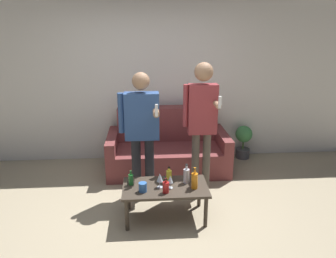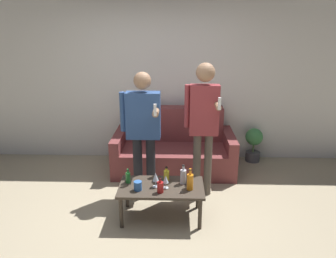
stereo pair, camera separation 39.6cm
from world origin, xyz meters
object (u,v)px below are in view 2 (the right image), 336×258
at_px(coffee_table, 161,190).
at_px(person_standing_left, 143,125).
at_px(couch, 174,149).
at_px(person_standing_right, 204,118).
at_px(bottle_orange, 183,176).

xyz_separation_m(coffee_table, person_standing_left, (-0.26, 0.58, 0.59)).
bearing_deg(couch, person_standing_right, -65.67).
xyz_separation_m(couch, coffee_table, (-0.13, -1.40, 0.04)).
bearing_deg(bottle_orange, person_standing_right, 63.16).
height_order(bottle_orange, person_standing_right, person_standing_right).
relative_size(person_standing_left, person_standing_right, 0.94).
height_order(couch, person_standing_right, person_standing_right).
height_order(coffee_table, person_standing_left, person_standing_left).
xyz_separation_m(couch, bottle_orange, (0.12, -1.32, 0.18)).
height_order(couch, person_standing_left, person_standing_left).
xyz_separation_m(bottle_orange, person_standing_right, (0.25, 0.50, 0.56)).
relative_size(coffee_table, bottle_orange, 4.16).
xyz_separation_m(bottle_orange, person_standing_left, (-0.51, 0.50, 0.46)).
bearing_deg(bottle_orange, coffee_table, -163.49).
distance_m(person_standing_left, person_standing_right, 0.77).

